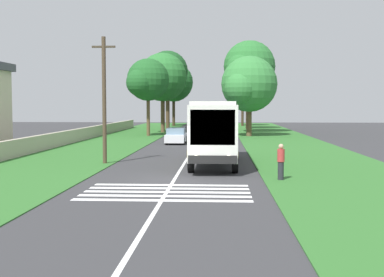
% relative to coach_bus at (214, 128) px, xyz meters
% --- Properties ---
extents(ground, '(160.00, 160.00, 0.00)m').
position_rel_coach_bus_xyz_m(ground, '(-6.75, 1.80, -2.15)').
color(ground, '#333335').
extents(grass_verge_left, '(120.00, 8.00, 0.04)m').
position_rel_coach_bus_xyz_m(grass_verge_left, '(8.25, 10.00, -2.13)').
color(grass_verge_left, '#2D6628').
rests_on(grass_verge_left, ground).
extents(grass_verge_right, '(120.00, 8.00, 0.04)m').
position_rel_coach_bus_xyz_m(grass_verge_right, '(8.25, -6.40, -2.13)').
color(grass_verge_right, '#2D6628').
rests_on(grass_verge_right, ground).
extents(centre_line, '(110.00, 0.16, 0.01)m').
position_rel_coach_bus_xyz_m(centre_line, '(8.25, 1.80, -2.14)').
color(centre_line, silver).
rests_on(centre_line, ground).
extents(coach_bus, '(11.16, 2.62, 3.73)m').
position_rel_coach_bus_xyz_m(coach_bus, '(0.00, 0.00, 0.00)').
color(coach_bus, silver).
rests_on(coach_bus, ground).
extents(zebra_crossing, '(4.05, 6.80, 0.01)m').
position_rel_coach_bus_xyz_m(zebra_crossing, '(-9.95, 1.80, -2.14)').
color(zebra_crossing, silver).
rests_on(zebra_crossing, ground).
extents(trailing_car_0, '(4.30, 1.78, 1.43)m').
position_rel_coach_bus_xyz_m(trailing_car_0, '(16.01, 3.68, -1.48)').
color(trailing_car_0, silver).
rests_on(trailing_car_0, ground).
extents(trailing_car_1, '(4.30, 1.78, 1.43)m').
position_rel_coach_bus_xyz_m(trailing_car_1, '(25.50, 0.09, -1.48)').
color(trailing_car_1, navy).
rests_on(trailing_car_1, ground).
extents(roadside_tree_left_0, '(7.29, 6.05, 11.47)m').
position_rel_coach_bus_xyz_m(roadside_tree_left_0, '(43.78, 7.55, 6.17)').
color(roadside_tree_left_0, '#4C3826').
rests_on(roadside_tree_left_0, grass_verge_left).
extents(roadside_tree_left_1, '(7.90, 6.53, 10.59)m').
position_rel_coach_bus_xyz_m(roadside_tree_left_1, '(54.78, 7.58, 5.03)').
color(roadside_tree_left_1, '#3D2D1E').
rests_on(roadside_tree_left_1, grass_verge_left).
extents(roadside_tree_left_2, '(7.88, 6.22, 10.16)m').
position_rel_coach_bus_xyz_m(roadside_tree_left_2, '(34.35, 7.16, 4.75)').
color(roadside_tree_left_2, brown).
rests_on(roadside_tree_left_2, grass_verge_left).
extents(roadside_tree_left_3, '(5.74, 4.81, 8.78)m').
position_rel_coach_bus_xyz_m(roadside_tree_left_3, '(26.96, 7.94, 4.13)').
color(roadside_tree_left_3, brown).
rests_on(roadside_tree_left_3, grass_verge_left).
extents(roadside_tree_right_0, '(7.83, 6.54, 11.67)m').
position_rel_coach_bus_xyz_m(roadside_tree_right_0, '(34.57, -3.93, 6.10)').
color(roadside_tree_right_0, brown).
rests_on(roadside_tree_right_0, grass_verge_right).
extents(roadside_tree_right_1, '(5.63, 4.83, 9.88)m').
position_rel_coach_bus_xyz_m(roadside_tree_right_1, '(55.39, -4.06, 5.22)').
color(roadside_tree_right_1, '#3D2D1E').
rests_on(roadside_tree_right_1, grass_verge_right).
extents(roadside_tree_right_2, '(7.17, 6.31, 9.03)m').
position_rel_coach_bus_xyz_m(roadside_tree_right_2, '(27.08, -3.51, 3.62)').
color(roadside_tree_right_2, brown).
rests_on(roadside_tree_right_2, grass_verge_right).
extents(roadside_tree_right_3, '(6.35, 5.55, 10.78)m').
position_rel_coach_bus_xyz_m(roadside_tree_right_3, '(44.60, -4.33, 5.74)').
color(roadside_tree_right_3, '#3D2D1E').
rests_on(roadside_tree_right_3, grass_verge_right).
extents(utility_pole, '(0.24, 1.40, 7.56)m').
position_rel_coach_bus_xyz_m(utility_pole, '(-0.31, 6.56, 1.81)').
color(utility_pole, '#473828').
rests_on(utility_pole, grass_verge_left).
extents(roadside_wall, '(70.00, 0.40, 1.21)m').
position_rel_coach_bus_xyz_m(roadside_wall, '(13.25, 13.40, -1.50)').
color(roadside_wall, '#B2A893').
rests_on(roadside_wall, grass_verge_left).
extents(pedestrian, '(0.34, 0.34, 1.69)m').
position_rel_coach_bus_xyz_m(pedestrian, '(-6.53, -3.22, -1.24)').
color(pedestrian, '#26262D').
rests_on(pedestrian, grass_verge_right).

